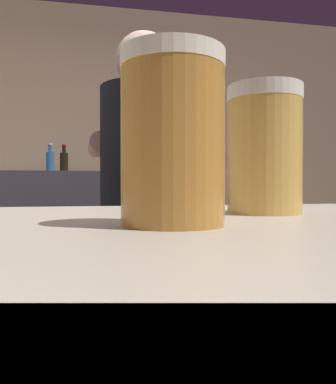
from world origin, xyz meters
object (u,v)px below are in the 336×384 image
at_px(mixing_bowl, 73,224).
at_px(bottle_vinegar, 50,160).
at_px(bartender, 144,216).
at_px(knife_block, 266,204).
at_px(chefs_knife, 188,225).
at_px(pint_glass_far, 173,139).
at_px(bottle_olive_oil, 64,161).
at_px(pint_glass_near, 264,150).

xyz_separation_m(mixing_bowl, bottle_vinegar, (-0.23, 1.30, 0.38)).
relative_size(bartender, bottle_vinegar, 7.83).
relative_size(knife_block, chefs_knife, 1.18).
height_order(knife_block, pint_glass_far, pint_glass_far).
distance_m(bartender, mixing_bowl, 0.50).
bearing_deg(bottle_vinegar, bartender, -73.07).
distance_m(mixing_bowl, bottle_olive_oil, 1.35).
height_order(bottle_vinegar, bottle_olive_oil, bottle_vinegar).
height_order(bartender, chefs_knife, bartender).
relative_size(mixing_bowl, bottle_olive_oil, 0.76).
distance_m(knife_block, bottle_vinegar, 1.79).
height_order(pint_glass_near, bottle_olive_oil, bottle_olive_oil).
relative_size(chefs_knife, bottle_olive_oil, 1.13).
relative_size(chefs_knife, pint_glass_far, 1.85).
bearing_deg(mixing_bowl, bottle_olive_oil, 95.35).
distance_m(chefs_knife, pint_glass_near, 1.57).
xyz_separation_m(bartender, pint_glass_near, (-0.02, -1.12, 0.16)).
xyz_separation_m(bartender, knife_block, (0.74, 0.47, 0.02)).
relative_size(knife_block, bottle_olive_oil, 1.33).
height_order(knife_block, bottle_vinegar, bottle_vinegar).
relative_size(knife_block, bottle_vinegar, 1.30).
height_order(mixing_bowl, pint_glass_far, pint_glass_far).
height_order(bartender, mixing_bowl, bartender).
distance_m(mixing_bowl, pint_glass_near, 1.56).
xyz_separation_m(pint_glass_far, bottle_vinegar, (-0.37, 2.93, 0.17)).
distance_m(pint_glass_near, pint_glass_far, 0.16).
relative_size(knife_block, mixing_bowl, 1.76).
height_order(bartender, pint_glass_near, bartender).
bearing_deg(pint_glass_near, pint_glass_far, -139.69).
relative_size(pint_glass_near, bottle_vinegar, 0.63).
distance_m(knife_block, pint_glass_near, 1.77).
relative_size(mixing_bowl, chefs_knife, 0.67).
bearing_deg(bottle_olive_oil, pint_glass_far, -84.81).
bearing_deg(bartender, chefs_knife, -36.20).
bearing_deg(bartender, knife_block, -59.13).
bearing_deg(chefs_knife, mixing_bowl, 165.92).
relative_size(pint_glass_far, bottle_olive_oil, 0.61).
distance_m(chefs_knife, bottle_olive_oil, 1.51).
relative_size(knife_block, pint_glass_near, 2.08).
xyz_separation_m(knife_block, chefs_knife, (-0.46, -0.06, -0.10)).
height_order(chefs_knife, bottle_vinegar, bottle_vinegar).
relative_size(chefs_knife, pint_glass_near, 1.75).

